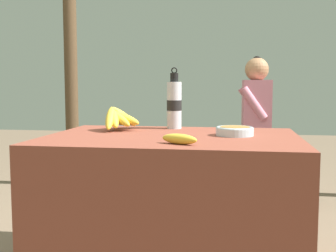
# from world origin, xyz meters

# --- Properties ---
(market_counter) EXTENTS (1.19, 0.85, 0.68)m
(market_counter) POSITION_xyz_m (0.00, 0.00, 0.34)
(market_counter) COLOR brown
(market_counter) RESTS_ON ground_plane
(banana_bunch_ripe) EXTENTS (0.19, 0.29, 0.14)m
(banana_bunch_ripe) POSITION_xyz_m (-0.31, 0.18, 0.75)
(banana_bunch_ripe) COLOR #4C381E
(banana_bunch_ripe) RESTS_ON market_counter
(serving_bowl) EXTENTS (0.18, 0.18, 0.04)m
(serving_bowl) POSITION_xyz_m (0.29, 0.04, 0.70)
(serving_bowl) COLOR silver
(serving_bowl) RESTS_ON market_counter
(water_bottle) EXTENTS (0.08, 0.08, 0.33)m
(water_bottle) POSITION_xyz_m (-0.04, 0.32, 0.82)
(water_bottle) COLOR silver
(water_bottle) RESTS_ON market_counter
(loose_banana_front) EXTENTS (0.17, 0.11, 0.04)m
(loose_banana_front) POSITION_xyz_m (0.07, -0.29, 0.70)
(loose_banana_front) COLOR gold
(loose_banana_front) RESTS_ON market_counter
(wooden_bench) EXTENTS (1.41, 0.32, 0.45)m
(wooden_bench) POSITION_xyz_m (0.14, 1.29, 0.37)
(wooden_bench) COLOR brown
(wooden_bench) RESTS_ON ground_plane
(seated_vendor) EXTENTS (0.41, 0.39, 1.13)m
(seated_vendor) POSITION_xyz_m (0.40, 1.26, 0.65)
(seated_vendor) COLOR #473828
(seated_vendor) RESTS_ON ground_plane
(banana_bunch_green) EXTENTS (0.16, 0.27, 0.13)m
(banana_bunch_green) POSITION_xyz_m (-0.22, 1.29, 0.51)
(banana_bunch_green) COLOR #4C381E
(banana_bunch_green) RESTS_ON wooden_bench
(support_post_near) EXTENTS (0.12, 0.12, 2.65)m
(support_post_near) POSITION_xyz_m (-1.17, 1.67, 1.33)
(support_post_near) COLOR #4C3823
(support_post_near) RESTS_ON ground_plane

